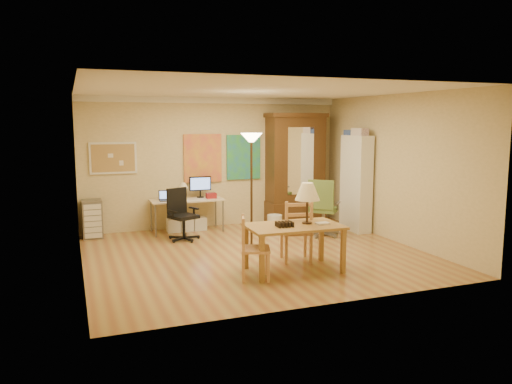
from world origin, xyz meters
name	(u,v)px	position (x,y,z in m)	size (l,w,h in m)	color
floor	(256,254)	(0.00, 0.00, 0.00)	(5.50, 5.50, 0.00)	brown
crown_molding	(214,100)	(0.00, 2.46, 2.64)	(5.50, 0.08, 0.12)	white
corkboard	(113,158)	(-2.05, 2.47, 1.50)	(0.90, 0.04, 0.62)	#A48B4D
art_panel_left	(203,158)	(-0.25, 2.47, 1.45)	(0.80, 0.04, 1.00)	yellow
art_panel_right	(244,157)	(0.65, 2.47, 1.45)	(0.75, 0.04, 0.95)	teal
dining_table	(299,216)	(0.27, -1.08, 0.83)	(1.41, 0.87, 1.31)	olive
ladder_chair_back	(297,233)	(0.45, -0.64, 0.46)	(0.54, 0.52, 0.99)	tan
ladder_chair_left	(253,250)	(-0.50, -1.24, 0.42)	(0.51, 0.52, 0.90)	tan
torchiere_lamp	(251,157)	(0.04, 0.30, 1.61)	(0.37, 0.37, 2.01)	#392717
computer_desk	(188,212)	(-0.66, 2.15, 0.40)	(1.44, 0.63, 1.09)	beige
office_chair_black	(183,226)	(-0.92, 1.44, 0.26)	(0.60, 0.60, 0.97)	black
office_chair_green	(323,221)	(1.69, 0.80, 0.30)	(0.71, 0.71, 1.11)	slate
drawer_cart	(92,219)	(-2.50, 2.23, 0.36)	(0.36, 0.44, 0.73)	slate
armoire	(295,175)	(1.76, 2.24, 1.04)	(1.30, 0.62, 2.39)	#3E2611
bookshelf	(356,184)	(2.55, 1.01, 0.96)	(0.29, 0.77, 1.93)	white
wastebin	(275,224)	(0.92, 1.36, 0.18)	(0.29, 0.29, 0.37)	silver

